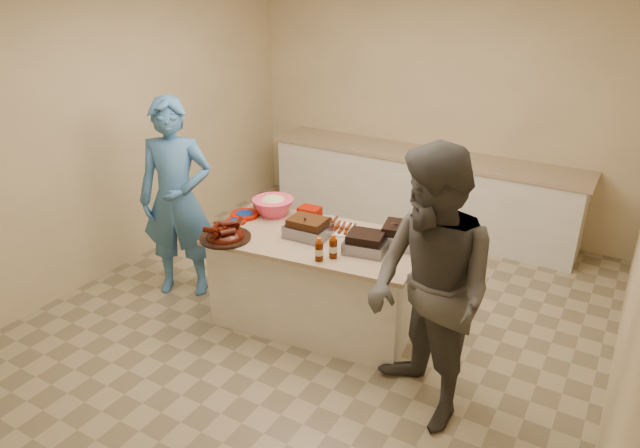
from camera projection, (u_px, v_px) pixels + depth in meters
The scene contains 20 objects.
room at pixel (324, 315), 5.00m from camera, with size 4.50×5.00×2.70m, color beige, non-canonical shape.
back_counter at pixel (420, 190), 6.54m from camera, with size 3.60×0.64×0.90m, color silver, non-canonical shape.
island at pixel (317, 321), 4.92m from camera, with size 1.69×0.89×0.80m, color silver, non-canonical shape.
rib_platter at pixel (226, 239), 4.57m from camera, with size 0.41×0.41×0.17m, color #410B03, non-canonical shape.
pulled_pork_tray at pixel (308, 237), 4.60m from camera, with size 0.34×0.26×0.10m, color #47230F.
brisket_tray at pixel (365, 251), 4.37m from camera, with size 0.31×0.26×0.09m, color black.
roasting_pan at pixel (400, 245), 4.47m from camera, with size 0.30×0.30×0.12m, color gray.
coleslaw_bowl at pixel (274, 214), 5.02m from camera, with size 0.36×0.36×0.25m, color #F93F64, non-canonical shape.
sausage_plate at pixel (343, 230), 4.71m from camera, with size 0.29×0.29×0.05m, color silver.
mac_cheese_dish at pixel (405, 237), 4.59m from camera, with size 0.33×0.24×0.09m, color #E9B00F.
bbq_bottle_a at pixel (333, 257), 4.27m from camera, with size 0.06×0.06×0.19m, color #441602.
bbq_bottle_b at pixel (319, 260), 4.23m from camera, with size 0.06×0.06×0.18m, color #441602.
mustard_bottle at pixel (313, 225), 4.80m from camera, with size 0.04×0.04×0.11m, color #E5CA00.
sauce_bowl at pixel (328, 223), 4.84m from camera, with size 0.15×0.05×0.15m, color silver.
plate_stack_large at pixel (245, 216), 4.98m from camera, with size 0.25×0.25×0.03m, color #8C0D00.
plate_stack_small at pixel (236, 222), 4.86m from camera, with size 0.18×0.18×0.02m, color #8C0D00.
plastic_cup at pixel (257, 208), 5.16m from camera, with size 0.09×0.09×0.09m, color #A45B22.
basket_stack at pixel (310, 217), 4.96m from camera, with size 0.18×0.14×0.09m, color #8C0D00.
guest_blue at pixel (187, 288), 5.42m from camera, with size 0.66×1.82×0.44m, color #3F74B2.
guest_gray at pixel (419, 408), 3.95m from camera, with size 0.91×1.88×0.71m, color #53504B.
Camera 1 is at (2.12, -3.66, 2.79)m, focal length 32.00 mm.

